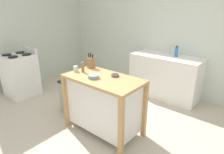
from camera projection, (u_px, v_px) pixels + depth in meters
The scene contains 14 objects.
ground_plane at pixel (100, 134), 2.94m from camera, with size 6.72×6.72×0.00m, color #BCB29E.
wall_back at pixel (170, 33), 4.11m from camera, with size 5.72×0.10×2.60m, color silver.
wall_left at pixel (38, 30), 4.79m from camera, with size 0.10×2.84×2.60m, color beige.
kitchen_island at pixel (103, 102), 2.86m from camera, with size 1.15×0.62×0.90m.
knife_block at pixel (91, 63), 3.12m from camera, with size 0.11×0.09×0.25m.
bowl_ceramic_small at pixel (94, 76), 2.69m from camera, with size 0.16×0.16×0.05m.
bowl_stoneware_deep at pixel (115, 75), 2.76m from camera, with size 0.11×0.11×0.04m.
drinking_cup at pixel (76, 69), 2.96m from camera, with size 0.07×0.07×0.09m.
pepper_grinder at pixel (83, 67), 2.92m from camera, with size 0.04×0.04×0.17m.
trash_bin at pixel (71, 97), 3.44m from camera, with size 0.36×0.28×0.63m.
sink_counter at pixel (165, 76), 4.07m from camera, with size 1.42×0.60×0.89m.
sink_faucet at pixel (170, 50), 3.98m from camera, with size 0.02×0.02×0.22m.
bottle_hand_soap at pixel (176, 52), 3.83m from camera, with size 0.06×0.06×0.22m.
stove at pixel (20, 75), 4.14m from camera, with size 0.60×0.60×1.01m.
Camera 1 is at (1.71, -1.77, 1.85)m, focal length 30.73 mm.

